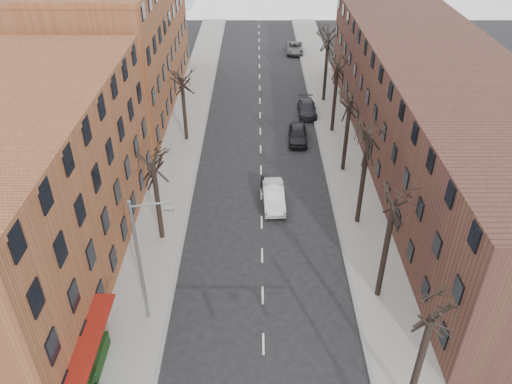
{
  "coord_description": "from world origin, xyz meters",
  "views": [
    {
      "loc": [
        -0.43,
        -11.69,
        24.12
      ],
      "look_at": [
        -0.45,
        18.36,
        4.0
      ],
      "focal_mm": 35.0,
      "sensor_mm": 36.0,
      "label": 1
    }
  ],
  "objects_px": {
    "bicycle": "(87,380)",
    "parked_car_mid": "(307,108)",
    "parked_car_near": "(298,134)",
    "silver_sedan": "(273,196)"
  },
  "relations": [
    {
      "from": "silver_sedan",
      "to": "bicycle",
      "type": "relative_size",
      "value": 2.77
    },
    {
      "from": "bicycle",
      "to": "parked_car_mid",
      "type": "bearing_deg",
      "value": 3.52
    },
    {
      "from": "parked_car_near",
      "to": "parked_car_mid",
      "type": "relative_size",
      "value": 0.95
    },
    {
      "from": "silver_sedan",
      "to": "parked_car_near",
      "type": "distance_m",
      "value": 11.56
    },
    {
      "from": "parked_car_near",
      "to": "bicycle",
      "type": "height_order",
      "value": "parked_car_near"
    },
    {
      "from": "bicycle",
      "to": "silver_sedan",
      "type": "bearing_deg",
      "value": -4.82
    },
    {
      "from": "parked_car_near",
      "to": "bicycle",
      "type": "bearing_deg",
      "value": -112.46
    },
    {
      "from": "parked_car_mid",
      "to": "bicycle",
      "type": "relative_size",
      "value": 2.78
    },
    {
      "from": "silver_sedan",
      "to": "parked_car_mid",
      "type": "distance_m",
      "value": 18.29
    },
    {
      "from": "bicycle",
      "to": "parked_car_near",
      "type": "bearing_deg",
      "value": 1.4
    }
  ]
}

